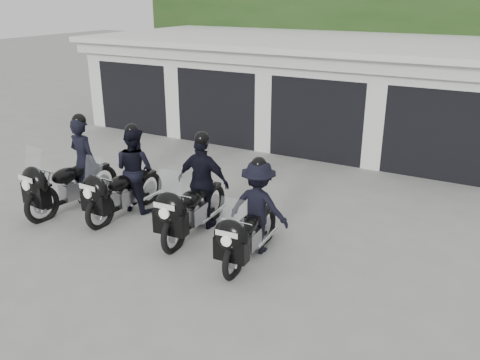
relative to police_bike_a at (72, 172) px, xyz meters
The scene contains 7 objects.
ground 3.32m from the police_bike_a, ahead, with size 80.00×80.00×0.00m, color gray.
garage_block 8.76m from the police_bike_a, 68.35° to the left, with size 16.40×6.80×2.96m.
background_vegetation 13.61m from the police_bike_a, 74.52° to the left, with size 20.00×3.90×5.80m.
police_bike_a is the anchor object (origin of this frame).
police_bike_b 1.24m from the police_bike_a, 18.92° to the left, with size 0.89×2.19×1.90m.
police_bike_c 2.91m from the police_bike_a, ahead, with size 1.11×2.27×1.97m.
police_bike_d 4.24m from the police_bike_a, ahead, with size 1.10×2.06×1.79m.
Camera 1 is at (4.62, -7.02, 4.31)m, focal length 38.00 mm.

